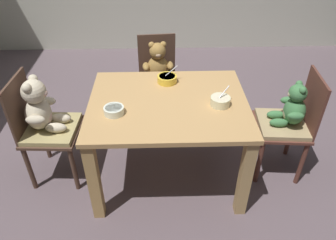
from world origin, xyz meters
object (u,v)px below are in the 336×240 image
dining_table (168,116)px  porridge_bowl_yellow_far_center (167,79)px  teddy_chair_near_right (290,117)px  teddy_chair_far_center (158,70)px  porridge_bowl_cream_near_right (220,101)px  porridge_bowl_white_near_left (114,110)px  teddy_chair_near_left (43,117)px

dining_table → porridge_bowl_yellow_far_center: bearing=89.5°
teddy_chair_near_right → porridge_bowl_yellow_far_center: size_ratio=5.53×
dining_table → teddy_chair_far_center: (-0.07, 0.82, -0.04)m
teddy_chair_far_center → porridge_bowl_cream_near_right: bearing=21.5°
dining_table → porridge_bowl_yellow_far_center: porridge_bowl_yellow_far_center is taller
porridge_bowl_white_near_left → teddy_chair_near_left: bearing=162.2°
teddy_chair_far_center → porridge_bowl_yellow_far_center: size_ratio=5.30×
porridge_bowl_cream_near_right → porridge_bowl_white_near_left: bearing=-173.7°
teddy_chair_near_right → porridge_bowl_white_near_left: teddy_chair_near_right is taller
porridge_bowl_yellow_far_center → teddy_chair_near_right: bearing=-14.2°
porridge_bowl_yellow_far_center → porridge_bowl_white_near_left: 0.55m
teddy_chair_near_left → porridge_bowl_yellow_far_center: bearing=17.0°
porridge_bowl_cream_near_right → teddy_chair_near_left: bearing=175.6°
teddy_chair_far_center → porridge_bowl_white_near_left: teddy_chair_far_center is taller
teddy_chair_near_left → porridge_bowl_yellow_far_center: size_ratio=5.60×
teddy_chair_near_left → porridge_bowl_cream_near_right: size_ratio=6.41×
teddy_chair_near_right → teddy_chair_near_left: (-1.85, 0.00, 0.04)m
dining_table → teddy_chair_near_right: 0.92m
teddy_chair_far_center → porridge_bowl_white_near_left: size_ratio=6.16×
porridge_bowl_cream_near_right → teddy_chair_near_right: bearing=9.9°
teddy_chair_near_left → porridge_bowl_white_near_left: (0.56, -0.18, 0.17)m
porridge_bowl_white_near_left → teddy_chair_far_center: bearing=72.7°
porridge_bowl_cream_near_right → porridge_bowl_yellow_far_center: (-0.36, 0.33, -0.00)m
porridge_bowl_white_near_left → porridge_bowl_cream_near_right: bearing=6.3°
teddy_chair_far_center → porridge_bowl_yellow_far_center: bearing=3.0°
dining_table → teddy_chair_near_right: teddy_chair_near_right is taller
teddy_chair_far_center → porridge_bowl_cream_near_right: porridge_bowl_cream_near_right is taller
teddy_chair_far_center → porridge_bowl_white_near_left: bearing=-22.0°
teddy_chair_near_right → porridge_bowl_yellow_far_center: 0.97m
teddy_chair_near_right → teddy_chair_near_left: teddy_chair_near_left is taller
teddy_chair_far_center → porridge_bowl_yellow_far_center: 0.58m
teddy_chair_far_center → porridge_bowl_cream_near_right: 0.99m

